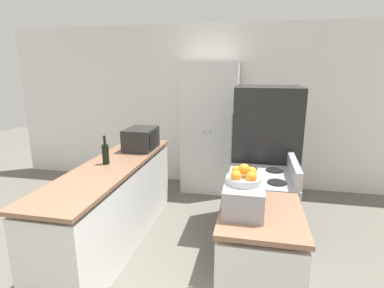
{
  "coord_description": "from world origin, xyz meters",
  "views": [
    {
      "loc": [
        0.69,
        -1.54,
        1.92
      ],
      "look_at": [
        0.0,
        1.82,
        1.05
      ],
      "focal_mm": 28.0,
      "sensor_mm": 36.0,
      "label": 1
    }
  ],
  "objects_px": {
    "toaster_oven": "(243,197)",
    "fruit_bowl": "(244,177)",
    "pantry_cabinet": "(210,129)",
    "refrigerator": "(264,159)",
    "stove": "(259,218)",
    "microwave": "(141,139)",
    "wine_bottle": "(105,154)"
  },
  "relations": [
    {
      "from": "stove",
      "to": "fruit_bowl",
      "type": "relative_size",
      "value": 4.38
    },
    {
      "from": "pantry_cabinet",
      "to": "refrigerator",
      "type": "bearing_deg",
      "value": -51.52
    },
    {
      "from": "toaster_oven",
      "to": "refrigerator",
      "type": "bearing_deg",
      "value": 82.56
    },
    {
      "from": "pantry_cabinet",
      "to": "microwave",
      "type": "relative_size",
      "value": 4.35
    },
    {
      "from": "refrigerator",
      "to": "wine_bottle",
      "type": "bearing_deg",
      "value": -157.15
    },
    {
      "from": "refrigerator",
      "to": "fruit_bowl",
      "type": "distance_m",
      "value": 1.55
    },
    {
      "from": "stove",
      "to": "wine_bottle",
      "type": "height_order",
      "value": "wine_bottle"
    },
    {
      "from": "wine_bottle",
      "to": "fruit_bowl",
      "type": "distance_m",
      "value": 1.69
    },
    {
      "from": "pantry_cabinet",
      "to": "refrigerator",
      "type": "xyz_separation_m",
      "value": [
        0.81,
        -1.02,
        -0.14
      ]
    },
    {
      "from": "stove",
      "to": "toaster_oven",
      "type": "height_order",
      "value": "toaster_oven"
    },
    {
      "from": "wine_bottle",
      "to": "fruit_bowl",
      "type": "bearing_deg",
      "value": -28.01
    },
    {
      "from": "stove",
      "to": "refrigerator",
      "type": "relative_size",
      "value": 0.62
    },
    {
      "from": "wine_bottle",
      "to": "toaster_oven",
      "type": "height_order",
      "value": "wine_bottle"
    },
    {
      "from": "stove",
      "to": "toaster_oven",
      "type": "bearing_deg",
      "value": -101.11
    },
    {
      "from": "refrigerator",
      "to": "pantry_cabinet",
      "type": "bearing_deg",
      "value": 128.48
    },
    {
      "from": "wine_bottle",
      "to": "microwave",
      "type": "bearing_deg",
      "value": 76.94
    },
    {
      "from": "microwave",
      "to": "wine_bottle",
      "type": "relative_size",
      "value": 1.47
    },
    {
      "from": "wine_bottle",
      "to": "stove",
      "type": "bearing_deg",
      "value": -1.25
    },
    {
      "from": "microwave",
      "to": "fruit_bowl",
      "type": "distance_m",
      "value": 1.97
    },
    {
      "from": "stove",
      "to": "refrigerator",
      "type": "bearing_deg",
      "value": 86.41
    },
    {
      "from": "toaster_oven",
      "to": "fruit_bowl",
      "type": "height_order",
      "value": "fruit_bowl"
    },
    {
      "from": "stove",
      "to": "pantry_cabinet",
      "type": "bearing_deg",
      "value": 113.39
    },
    {
      "from": "microwave",
      "to": "fruit_bowl",
      "type": "relative_size",
      "value": 1.87
    },
    {
      "from": "pantry_cabinet",
      "to": "wine_bottle",
      "type": "xyz_separation_m",
      "value": [
        -0.88,
        -1.73,
        0.03
      ]
    },
    {
      "from": "toaster_oven",
      "to": "fruit_bowl",
      "type": "bearing_deg",
      "value": 104.37
    },
    {
      "from": "microwave",
      "to": "refrigerator",
      "type": "bearing_deg",
      "value": 2.05
    },
    {
      "from": "pantry_cabinet",
      "to": "fruit_bowl",
      "type": "relative_size",
      "value": 8.13
    },
    {
      "from": "wine_bottle",
      "to": "fruit_bowl",
      "type": "relative_size",
      "value": 1.27
    },
    {
      "from": "pantry_cabinet",
      "to": "stove",
      "type": "distance_m",
      "value": 2.0
    },
    {
      "from": "pantry_cabinet",
      "to": "toaster_oven",
      "type": "xyz_separation_m",
      "value": [
        0.61,
        -2.54,
        0.02
      ]
    },
    {
      "from": "pantry_cabinet",
      "to": "wine_bottle",
      "type": "bearing_deg",
      "value": -116.82
    },
    {
      "from": "pantry_cabinet",
      "to": "refrigerator",
      "type": "relative_size",
      "value": 1.16
    }
  ]
}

